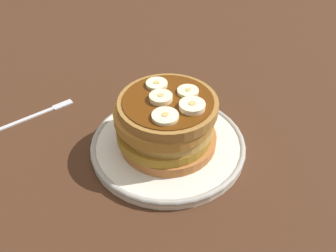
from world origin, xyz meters
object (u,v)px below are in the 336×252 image
pancake_stack (166,122)px  banana_slice_4 (192,106)px  banana_slice_0 (161,98)px  banana_slice_2 (168,117)px  banana_slice_3 (157,84)px  banana_slice_1 (188,92)px  fork (42,112)px  plate (168,145)px

pancake_stack → banana_slice_4: size_ratio=4.29×
banana_slice_4 → banana_slice_0: bearing=70.9°
banana_slice_2 → banana_slice_3: (7.36, 2.42, -0.01)cm
banana_slice_1 → banana_slice_4: bearing=-168.0°
banana_slice_0 → banana_slice_3: size_ratio=1.02×
pancake_stack → fork: 23.90cm
pancake_stack → banana_slice_0: bearing=84.1°
banana_slice_1 → banana_slice_4: size_ratio=0.85×
banana_slice_2 → banana_slice_3: bearing=18.2°
pancake_stack → banana_slice_3: (3.49, 1.71, 4.21)cm
plate → banana_slice_1: 9.28cm
banana_slice_3 → banana_slice_1: bearing=-106.6°
plate → banana_slice_4: (-1.48, -3.41, 8.80)cm
banana_slice_1 → banana_slice_3: 4.84cm
banana_slice_1 → banana_slice_2: (-5.97, 2.22, 0.02)cm
banana_slice_1 → fork: size_ratio=0.30×
pancake_stack → banana_slice_1: size_ratio=5.02×
banana_slice_2 → banana_slice_4: size_ratio=1.00×
pancake_stack → banana_slice_1: bearing=-54.3°
banana_slice_0 → banana_slice_1: 4.18cm
banana_slice_1 → banana_slice_0: bearing=119.2°
banana_slice_2 → banana_slice_4: (2.42, -2.98, 0.13)cm
banana_slice_4 → fork: 28.88cm
banana_slice_4 → fork: banana_slice_4 is taller
plate → banana_slice_1: banana_slice_1 is taller
pancake_stack → banana_slice_3: 5.73cm
banana_slice_2 → pancake_stack: bearing=10.3°
plate → fork: bearing=73.6°
banana_slice_2 → banana_slice_4: banana_slice_4 is taller
banana_slice_2 → banana_slice_1: bearing=-20.4°
fork → banana_slice_1: bearing=-100.2°
pancake_stack → banana_slice_1: (2.11, -2.93, 4.20)cm
banana_slice_3 → fork: banana_slice_3 is taller
banana_slice_0 → pancake_stack: bearing=-95.9°
plate → banana_slice_2: 9.52cm
banana_slice_0 → fork: 24.52cm
pancake_stack → banana_slice_2: bearing=-169.7°
plate → banana_slice_2: size_ratio=6.60×
plate → pancake_stack: 4.46cm
banana_slice_1 → pancake_stack: bearing=125.7°
pancake_stack → banana_slice_1: banana_slice_1 is taller
banana_slice_0 → banana_slice_4: 4.66cm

